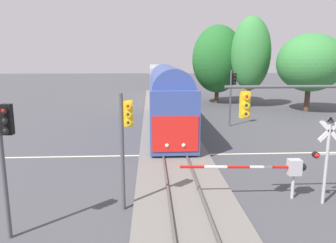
% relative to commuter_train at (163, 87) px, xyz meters
% --- Properties ---
extents(ground_plane, '(220.00, 220.00, 0.00)m').
position_rel_commuter_train_xyz_m(ground_plane, '(-0.00, -17.79, -2.79)').
color(ground_plane, '#47474C').
extents(road_centre_stripe, '(44.00, 0.20, 0.01)m').
position_rel_commuter_train_xyz_m(road_centre_stripe, '(-0.00, -17.79, -2.78)').
color(road_centre_stripe, beige).
rests_on(road_centre_stripe, ground).
extents(railway_track, '(4.40, 80.00, 0.32)m').
position_rel_commuter_train_xyz_m(railway_track, '(-0.00, -17.79, -2.69)').
color(railway_track, slate).
rests_on(railway_track, ground).
extents(commuter_train, '(3.04, 41.22, 5.16)m').
position_rel_commuter_train_xyz_m(commuter_train, '(0.00, 0.00, 0.00)').
color(commuter_train, '#384C93').
rests_on(commuter_train, railway_track).
extents(crossing_gate_near, '(5.57, 0.40, 1.80)m').
position_rel_commuter_train_xyz_m(crossing_gate_near, '(4.21, -24.54, -1.39)').
color(crossing_gate_near, '#B7B7BC').
rests_on(crossing_gate_near, ground).
extents(crossing_signal_mast, '(1.36, 0.44, 3.79)m').
position_rel_commuter_train_xyz_m(crossing_signal_mast, '(5.89, -25.15, -0.47)').
color(crossing_signal_mast, '#B2B2B7').
rests_on(crossing_signal_mast, ground).
extents(traffic_signal_near_right, '(5.59, 0.38, 5.34)m').
position_rel_commuter_train_xyz_m(traffic_signal_near_right, '(4.88, -25.97, 1.27)').
color(traffic_signal_near_right, '#4C4C51').
rests_on(traffic_signal_near_right, ground).
extents(traffic_signal_far_side, '(0.53, 0.38, 5.08)m').
position_rel_commuter_train_xyz_m(traffic_signal_far_side, '(5.86, -9.20, 0.62)').
color(traffic_signal_far_side, '#4C4C51').
rests_on(traffic_signal_far_side, ground).
extents(traffic_signal_median, '(0.53, 0.38, 4.81)m').
position_rel_commuter_train_xyz_m(traffic_signal_median, '(-2.46, -25.21, 0.44)').
color(traffic_signal_median, '#4C4C51').
rests_on(traffic_signal_median, ground).
extents(traffic_signal_near_left, '(0.53, 0.38, 4.99)m').
position_rel_commuter_train_xyz_m(traffic_signal_near_left, '(-6.23, -27.17, 0.56)').
color(traffic_signal_near_left, '#4C4C51').
rests_on(traffic_signal_near_left, ground).
extents(oak_far_right, '(4.83, 4.83, 11.10)m').
position_rel_commuter_train_xyz_m(oak_far_right, '(10.94, 2.27, 3.82)').
color(oak_far_right, '#4C3828').
rests_on(oak_far_right, ground).
extents(elm_centre_background, '(6.81, 6.81, 10.42)m').
position_rel_commuter_train_xyz_m(elm_centre_background, '(7.61, 5.94, 3.15)').
color(elm_centre_background, '#4C3828').
rests_on(elm_centre_background, ground).
extents(maple_right_background, '(7.37, 7.37, 8.84)m').
position_rel_commuter_train_xyz_m(maple_right_background, '(16.58, -1.66, 2.79)').
color(maple_right_background, '#4C3828').
rests_on(maple_right_background, ground).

